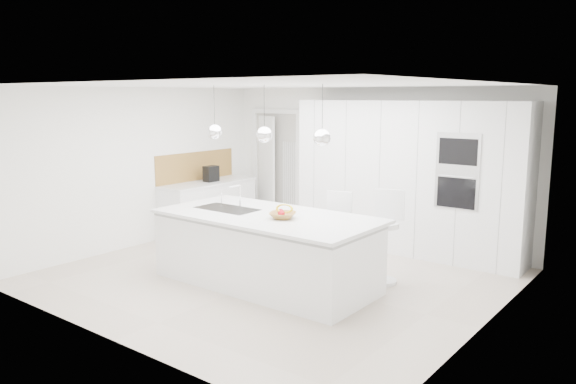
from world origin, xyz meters
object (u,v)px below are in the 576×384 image
Objects in this scene: espresso_machine at (211,174)px; bar_stool_left at (333,234)px; bar_stool_right at (383,238)px; island_base at (265,251)px; fruit_bowl at (283,215)px.

bar_stool_left is (2.99, -0.70, -0.48)m from espresso_machine.
bar_stool_right is at bearing -8.16° from bar_stool_left.
island_base is at bearing -30.57° from espresso_machine.
fruit_bowl is at bearing -149.28° from bar_stool_right.
bar_stool_left is at bearing -12.13° from espresso_machine.
fruit_bowl is at bearing -116.38° from bar_stool_left.
espresso_machine reaches higher than fruit_bowl.
bar_stool_right is (3.68, -0.61, -0.44)m from espresso_machine.
island_base is at bearing -134.30° from bar_stool_left.
bar_stool_left reaches higher than fruit_bowl.
island_base is 2.36× the size of bar_stool_right.
espresso_machine is (-2.53, 1.56, 0.61)m from island_base.
bar_stool_right is at bearing -8.26° from espresso_machine.
espresso_machine is 3.11m from bar_stool_left.
espresso_machine is at bearing 148.32° from island_base.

